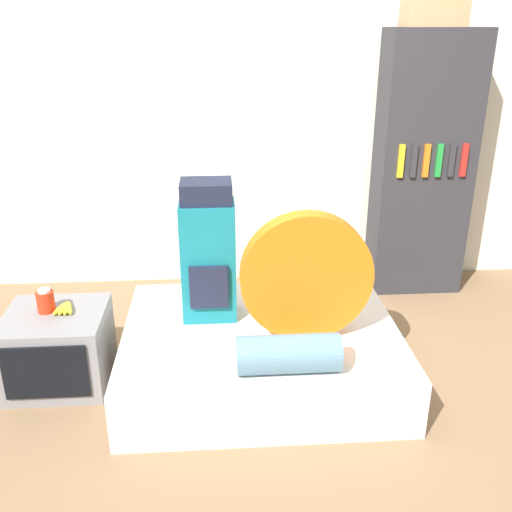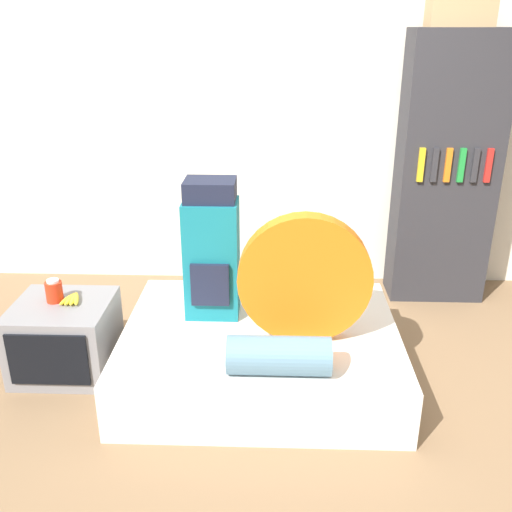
% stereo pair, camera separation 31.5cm
% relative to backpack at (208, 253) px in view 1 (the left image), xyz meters
% --- Properties ---
extents(ground_plane, '(16.00, 16.00, 0.00)m').
position_rel_backpack_xyz_m(ground_plane, '(0.36, -0.69, -0.73)').
color(ground_plane, '#846647').
extents(wall_back, '(8.00, 0.05, 2.60)m').
position_rel_backpack_xyz_m(wall_back, '(0.36, 1.29, 0.57)').
color(wall_back, silver).
rests_on(wall_back, ground_plane).
extents(bed, '(1.59, 1.27, 0.33)m').
position_rel_backpack_xyz_m(bed, '(0.29, -0.18, -0.57)').
color(bed, silver).
rests_on(bed, ground_plane).
extents(backpack, '(0.32, 0.28, 0.83)m').
position_rel_backpack_xyz_m(backpack, '(0.00, 0.00, 0.00)').
color(backpack, '#14707F').
rests_on(backpack, bed).
extents(tent_bag, '(0.73, 0.12, 0.73)m').
position_rel_backpack_xyz_m(tent_bag, '(0.53, -0.29, -0.04)').
color(tent_bag, orange).
rests_on(tent_bag, bed).
extents(sleeping_roll, '(0.52, 0.20, 0.20)m').
position_rel_backpack_xyz_m(sleeping_roll, '(0.40, -0.64, -0.30)').
color(sleeping_roll, '#5B849E').
rests_on(sleeping_roll, bed).
extents(television, '(0.57, 0.55, 0.44)m').
position_rel_backpack_xyz_m(television, '(-0.89, -0.15, -0.51)').
color(television, gray).
rests_on(television, ground_plane).
extents(canister, '(0.10, 0.10, 0.14)m').
position_rel_backpack_xyz_m(canister, '(-0.93, -0.10, -0.23)').
color(canister, red).
rests_on(canister, television).
extents(banana_bunch, '(0.13, 0.17, 0.03)m').
position_rel_backpack_xyz_m(banana_bunch, '(-0.83, -0.10, -0.28)').
color(banana_bunch, yellow).
rests_on(banana_bunch, television).
extents(bookshelf, '(0.69, 0.36, 1.95)m').
position_rel_backpack_xyz_m(bookshelf, '(1.61, 1.01, 0.24)').
color(bookshelf, '#2D2D33').
rests_on(bookshelf, ground_plane).
extents(cardboard_box, '(0.42, 0.21, 0.17)m').
position_rel_backpack_xyz_m(cardboard_box, '(1.57, 1.02, 1.30)').
color(cardboard_box, tan).
rests_on(cardboard_box, bookshelf).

